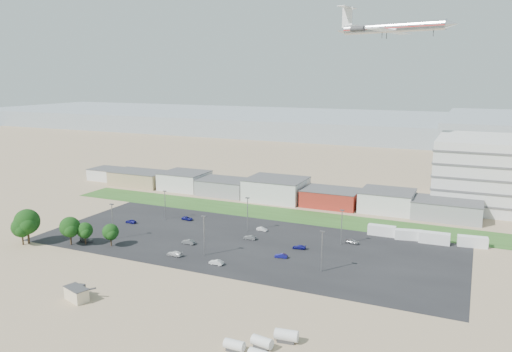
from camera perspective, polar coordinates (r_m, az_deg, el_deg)
The scene contains 37 objects.
ground at distance 130.21m, azimuth -7.09°, elevation -9.88°, with size 700.00×700.00×0.00m, color #998061.
parking_lot at distance 144.46m, azimuth -1.23°, elevation -7.61°, with size 120.00×50.00×0.01m, color black.
grass_strip at distance 174.34m, azimuth 1.81°, elevation -4.25°, with size 160.00×16.00×0.02m, color #2E531F.
hills_backdrop at distance 421.08m, azimuth 20.93°, elevation 4.88°, with size 700.00×200.00×9.00m, color gray, non-canonical shape.
building_row at distance 196.86m, azimuth -0.65°, elevation -1.22°, with size 170.00×20.00×8.00m, color silver, non-canonical shape.
portable_shed at distance 115.59m, azimuth -19.83°, elevation -12.56°, with size 5.80×3.01×2.92m, color beige, non-canonical shape.
telehandler at distance 117.42m, azimuth -19.64°, elevation -12.19°, with size 6.71×2.24×2.80m, color #0B1359, non-canonical shape.
storage_tank_nw at distance 92.37m, azimuth 0.70°, elevation -18.43°, with size 3.83×1.91×2.30m, color silver, non-canonical shape.
storage_tank_ne at distance 94.26m, azimuth 3.49°, elevation -17.71°, with size 4.24×2.12×2.54m, color silver, non-canonical shape.
storage_tank_sw at distance 91.68m, azimuth -2.50°, elevation -18.73°, with size 3.64×1.82×2.18m, color silver, non-canonical shape.
box_trailer_a at distance 154.88m, azimuth 14.17°, elevation -6.05°, with size 8.10×2.53×3.04m, color silver, non-canonical shape.
box_trailer_b at distance 153.19m, azimuth 17.03°, elevation -6.43°, with size 7.72×2.41×2.90m, color silver, non-canonical shape.
box_trailer_c at distance 152.04m, azimuth 19.70°, elevation -6.69°, with size 8.49×2.65×3.18m, color silver, non-canonical shape.
box_trailer_d at distance 153.11m, azimuth 23.51°, elevation -6.89°, with size 7.93×2.48×2.97m, color silver, non-canonical shape.
tree_far_left at distance 156.03m, azimuth -24.68°, elevation -5.03°, with size 7.61×7.61×11.41m, color #10330E, non-canonical shape.
tree_left at distance 155.86m, azimuth -25.20°, elevation -5.54°, with size 6.08×6.08×9.11m, color #10330E, non-canonical shape.
tree_mid at distance 150.66m, azimuth -20.49°, elevation -5.71°, with size 6.14×6.14×9.21m, color #10330E, non-canonical shape.
tree_right at distance 149.88m, azimuth -18.97°, elevation -6.08°, with size 4.84×4.84×7.26m, color #10330E, non-canonical shape.
tree_near at distance 146.22m, azimuth -16.28°, elevation -6.33°, with size 4.89×4.89×7.33m, color #10330E, non-canonical shape.
lightpole_front_l at distance 151.76m, azimuth -16.07°, elevation -5.02°, with size 1.25×0.52×10.60m, color slate, non-canonical shape.
lightpole_front_m at distance 133.62m, azimuth -5.94°, elevation -6.81°, with size 1.28×0.53×10.87m, color slate, non-canonical shape.
lightpole_front_r at distance 123.52m, azimuth 7.54°, elevation -8.54°, with size 1.21×0.50×10.30m, color slate, non-canonical shape.
lightpole_back_l at distance 168.60m, azimuth -10.34°, elevation -3.28°, with size 1.14×0.47×9.66m, color slate, non-canonical shape.
lightpole_back_m at distance 153.45m, azimuth -0.97°, elevation -4.39°, with size 1.24×0.52×10.55m, color slate, non-canonical shape.
lightpole_back_r at distance 143.39m, azimuth 9.76°, elevation -5.79°, with size 1.19×0.50×10.14m, color slate, non-canonical shape.
airliner at distance 197.44m, azimuth 15.38°, elevation 16.06°, with size 46.79×31.90×13.82m, color silver, non-canonical shape.
parked_car_1 at distance 132.87m, azimuth 2.88°, elevation -9.09°, with size 1.21×3.46×1.14m, color navy.
parked_car_3 at distance 135.83m, azimuth -9.29°, elevation -8.74°, with size 1.77×4.36×1.27m, color silver.
parked_car_4 at distance 144.22m, azimuth -7.74°, elevation -7.47°, with size 1.39×3.98×1.31m, color #595B5E.
parked_car_5 at distance 167.43m, azimuth -14.11°, elevation -5.04°, with size 1.49×3.71×1.27m, color navy.
parked_car_7 at distance 146.80m, azimuth -0.71°, elevation -7.04°, with size 1.29×3.71×1.22m, color #595B5E.
parked_car_8 at distance 145.82m, azimuth 10.96°, elevation -7.37°, with size 1.54×3.84×1.31m, color #A5A5AA.
parked_car_9 at distance 167.46m, azimuth -7.86°, elevation -4.82°, with size 1.84×3.99×1.11m, color navy.
parked_car_10 at distance 152.90m, azimuth -18.81°, elevation -6.92°, with size 1.61×3.96×1.15m, color #595B5E.
parked_car_11 at distance 154.68m, azimuth 0.69°, elevation -6.08°, with size 1.20×3.44×1.13m, color silver.
parked_car_12 at distance 139.67m, azimuth 4.96°, elevation -8.09°, with size 1.54×3.79×1.10m, color navy.
parked_car_13 at distance 128.59m, azimuth -4.57°, elevation -9.81°, with size 1.32×3.78×1.25m, color silver.
Camera 1 is at (63.81, -103.24, 47.16)m, focal length 35.00 mm.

